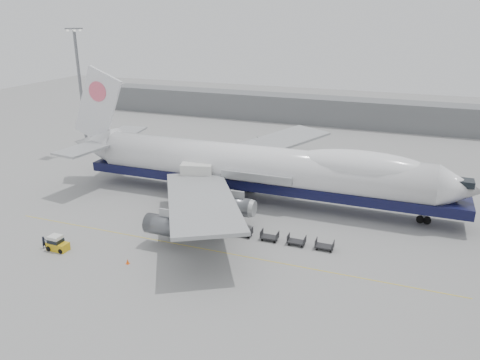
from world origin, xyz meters
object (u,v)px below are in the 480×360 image
at_px(ground_worker, 44,242).
at_px(catering_truck, 197,180).
at_px(airliner, 261,167).
at_px(baggage_tug, 57,244).

bearing_deg(ground_worker, catering_truck, -16.38).
relative_size(airliner, baggage_tug, 25.04).
height_order(catering_truck, ground_worker, catering_truck).
bearing_deg(baggage_tug, ground_worker, -172.41).
bearing_deg(baggage_tug, catering_truck, 67.50).
bearing_deg(catering_truck, baggage_tug, -128.73).
height_order(catering_truck, baggage_tug, catering_truck).
relative_size(catering_truck, ground_worker, 3.81).
xyz_separation_m(catering_truck, ground_worker, (-11.32, -21.45, -2.64)).
distance_m(airliner, baggage_tug, 31.46).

